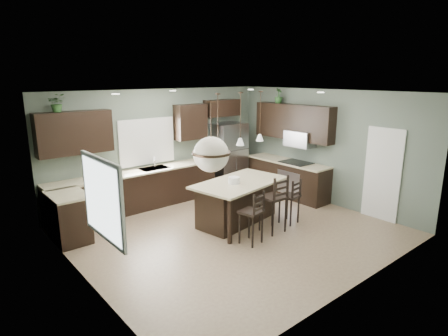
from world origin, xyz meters
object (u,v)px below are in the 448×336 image
bar_stool_left (251,218)px  refrigerator (228,156)px  serving_dish (234,180)px  bar_stool_center (273,203)px  bar_stool_right (289,201)px  kitchen_island (240,202)px  plant_back_left (57,103)px

bar_stool_left → refrigerator: bearing=46.3°
serving_dish → bar_stool_center: 0.94m
bar_stool_center → bar_stool_right: (0.61, 0.09, -0.10)m
refrigerator → bar_stool_left: bearing=-123.5°
refrigerator → serving_dish: size_ratio=7.71×
bar_stool_left → bar_stool_right: size_ratio=1.04×
serving_dish → bar_stool_center: bar_stool_center is taller
kitchen_island → serving_dish: (-0.20, -0.03, 0.53)m
refrigerator → serving_dish: 2.70m
bar_stool_right → plant_back_left: bearing=134.3°
bar_stool_right → serving_dish: bearing=139.1°
refrigerator → kitchen_island: 2.60m
refrigerator → kitchen_island: bearing=-124.7°
bar_stool_center → bar_stool_left: bearing=-169.2°
kitchen_island → serving_dish: size_ratio=8.56×
kitchen_island → plant_back_left: bearing=132.0°
serving_dish → plant_back_left: (-2.68, 2.31, 1.59)m
bar_stool_right → plant_back_left: plant_back_left is taller
refrigerator → bar_stool_right: size_ratio=1.85×
kitchen_island → bar_stool_right: size_ratio=2.05×
serving_dish → bar_stool_right: serving_dish is taller
bar_stool_left → bar_stool_right: (1.34, 0.21, -0.02)m
plant_back_left → serving_dish: bearing=-40.7°
refrigerator → plant_back_left: plant_back_left is taller
bar_stool_left → plant_back_left: 4.46m
serving_dish → bar_stool_left: serving_dish is taller
refrigerator → bar_stool_left: size_ratio=1.78×
bar_stool_center → bar_stool_right: 0.62m
kitchen_island → refrigerator: bearing=45.6°
bar_stool_center → plant_back_left: plant_back_left is taller
bar_stool_right → plant_back_left: 5.17m
refrigerator → bar_stool_right: 2.92m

